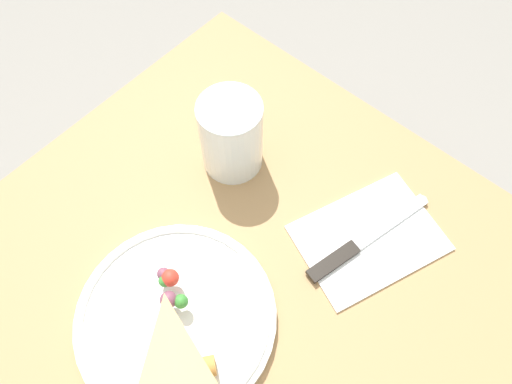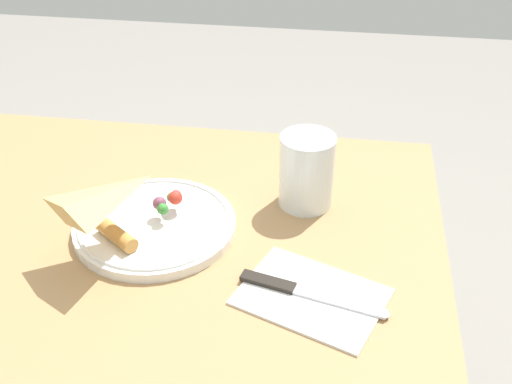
{
  "view_description": "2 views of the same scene",
  "coord_description": "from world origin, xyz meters",
  "px_view_note": "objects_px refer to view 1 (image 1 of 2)",
  "views": [
    {
      "loc": [
        -0.04,
        -0.17,
        1.35
      ],
      "look_at": [
        0.21,
        0.06,
        0.74
      ],
      "focal_mm": 35.0,
      "sensor_mm": 36.0,
      "label": 1
    },
    {
      "loc": [
        0.29,
        -0.76,
        1.32
      ],
      "look_at": [
        0.18,
        0.03,
        0.8
      ],
      "focal_mm": 45.0,
      "sensor_mm": 36.0,
      "label": 2
    }
  ],
  "objects_px": {
    "dining_table": "(189,359)",
    "plate_pizza": "(176,318)",
    "milk_glass": "(231,138)",
    "butter_knife": "(363,241)",
    "napkin_folded": "(369,238)"
  },
  "relations": [
    {
      "from": "milk_glass",
      "to": "napkin_folded",
      "type": "distance_m",
      "value": 0.24
    },
    {
      "from": "milk_glass",
      "to": "butter_knife",
      "type": "bearing_deg",
      "value": -85.58
    },
    {
      "from": "dining_table",
      "to": "milk_glass",
      "type": "distance_m",
      "value": 0.33
    },
    {
      "from": "napkin_folded",
      "to": "milk_glass",
      "type": "bearing_deg",
      "value": 97.05
    },
    {
      "from": "dining_table",
      "to": "napkin_folded",
      "type": "xyz_separation_m",
      "value": [
        0.27,
        -0.1,
        0.12
      ]
    },
    {
      "from": "milk_glass",
      "to": "napkin_folded",
      "type": "xyz_separation_m",
      "value": [
        0.03,
        -0.23,
        -0.05
      ]
    },
    {
      "from": "dining_table",
      "to": "napkin_folded",
      "type": "bearing_deg",
      "value": -20.11
    },
    {
      "from": "milk_glass",
      "to": "butter_knife",
      "type": "relative_size",
      "value": 0.59
    },
    {
      "from": "dining_table",
      "to": "butter_knife",
      "type": "distance_m",
      "value": 0.31
    },
    {
      "from": "dining_table",
      "to": "butter_knife",
      "type": "xyz_separation_m",
      "value": [
        0.26,
        -0.1,
        0.13
      ]
    },
    {
      "from": "plate_pizza",
      "to": "milk_glass",
      "type": "relative_size",
      "value": 2.05
    },
    {
      "from": "dining_table",
      "to": "plate_pizza",
      "type": "bearing_deg",
      "value": 47.09
    },
    {
      "from": "plate_pizza",
      "to": "butter_knife",
      "type": "xyz_separation_m",
      "value": [
        0.24,
        -0.12,
        -0.01
      ]
    },
    {
      "from": "napkin_folded",
      "to": "butter_knife",
      "type": "height_order",
      "value": "butter_knife"
    },
    {
      "from": "milk_glass",
      "to": "butter_knife",
      "type": "distance_m",
      "value": 0.23
    }
  ]
}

